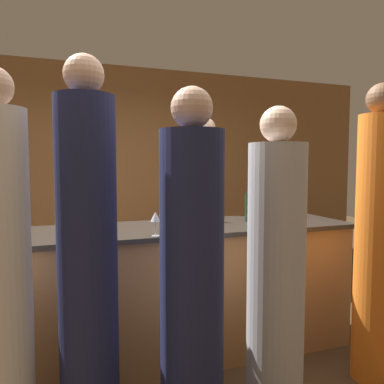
# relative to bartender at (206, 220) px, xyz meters

# --- Properties ---
(ground_plane) EXTENTS (14.00, 14.00, 0.00)m
(ground_plane) POSITION_rel_bartender_xyz_m (-0.67, -0.81, -0.91)
(ground_plane) COLOR #4C3823
(back_wall) EXTENTS (8.00, 0.08, 2.80)m
(back_wall) POSITION_rel_bartender_xyz_m (-0.67, 1.72, 0.49)
(back_wall) COLOR olive
(back_wall) RESTS_ON ground_plane
(bar_counter) EXTENTS (2.99, 0.75, 1.00)m
(bar_counter) POSITION_rel_bartender_xyz_m (-0.67, -0.81, -0.41)
(bar_counter) COLOR #B27F4C
(bar_counter) RESTS_ON ground_plane
(bartender) EXTENTS (0.30, 0.30, 1.93)m
(bartender) POSITION_rel_bartender_xyz_m (0.00, 0.00, 0.00)
(bartender) COLOR silver
(bartender) RESTS_ON ground_plane
(guest_0) EXTENTS (0.30, 0.30, 1.93)m
(guest_0) POSITION_rel_bartender_xyz_m (-1.68, -1.50, 0.00)
(guest_0) COLOR silver
(guest_0) RESTS_ON ground_plane
(guest_1) EXTENTS (0.33, 0.33, 1.79)m
(guest_1) POSITION_rel_bartender_xyz_m (-0.23, -1.66, -0.07)
(guest_1) COLOR #B2B2B7
(guest_1) RESTS_ON ground_plane
(guest_2) EXTENTS (0.34, 0.34, 1.86)m
(guest_2) POSITION_rel_bartender_xyz_m (-0.75, -1.66, -0.04)
(guest_2) COLOR #1E234C
(guest_2) RESTS_ON ground_plane
(guest_3) EXTENTS (0.31, 0.31, 2.02)m
(guest_3) POSITION_rel_bartender_xyz_m (-1.26, -1.50, 0.05)
(guest_3) COLOR #1E234C
(guest_3) RESTS_ON ground_plane
(guest_4) EXTENTS (0.28, 0.28, 1.99)m
(guest_4) POSITION_rel_bartender_xyz_m (0.60, -1.58, 0.04)
(guest_4) COLOR orange
(guest_4) RESTS_ON ground_plane
(wine_bottle_0) EXTENTS (0.07, 0.07, 0.31)m
(wine_bottle_0) POSITION_rel_bartender_xyz_m (-0.27, -0.59, 0.21)
(wine_bottle_0) COLOR black
(wine_bottle_0) RESTS_ON bar_counter
(wine_bottle_1) EXTENTS (0.07, 0.07, 0.31)m
(wine_bottle_1) POSITION_rel_bartender_xyz_m (0.08, -0.77, 0.21)
(wine_bottle_1) COLOR #19381E
(wine_bottle_1) RESTS_ON bar_counter
(wine_bottle_2) EXTENTS (0.07, 0.07, 0.28)m
(wine_bottle_2) POSITION_rel_bartender_xyz_m (-0.50, -0.84, 0.20)
(wine_bottle_2) COLOR #19381E
(wine_bottle_2) RESTS_ON bar_counter
(wine_glass_1) EXTENTS (0.07, 0.07, 0.16)m
(wine_glass_1) POSITION_rel_bartender_xyz_m (-0.81, -1.14, 0.21)
(wine_glass_1) COLOR silver
(wine_glass_1) RESTS_ON bar_counter
(wine_glass_2) EXTENTS (0.07, 0.07, 0.17)m
(wine_glass_2) POSITION_rel_bartender_xyz_m (-0.70, -0.96, 0.23)
(wine_glass_2) COLOR silver
(wine_glass_2) RESTS_ON bar_counter
(wine_glass_3) EXTENTS (0.08, 0.08, 0.15)m
(wine_glass_3) POSITION_rel_bartender_xyz_m (-1.34, -1.13, 0.20)
(wine_glass_3) COLOR silver
(wine_glass_3) RESTS_ON bar_counter
(wine_glass_4) EXTENTS (0.07, 0.07, 0.17)m
(wine_glass_4) POSITION_rel_bartender_xyz_m (-1.23, -1.04, 0.22)
(wine_glass_4) COLOR silver
(wine_glass_4) RESTS_ON bar_counter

